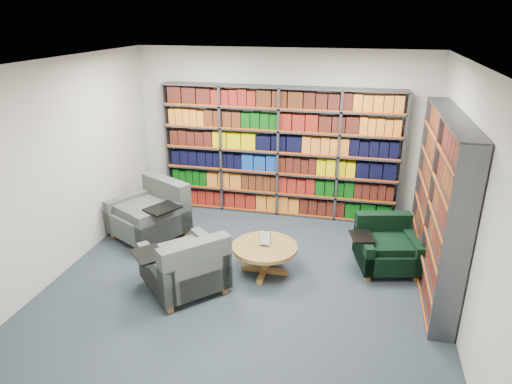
% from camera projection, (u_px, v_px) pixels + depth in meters
% --- Properties ---
extents(room_shell, '(5.02, 5.02, 2.82)m').
position_uv_depth(room_shell, '(245.00, 183.00, 5.51)').
color(room_shell, '#1C2931').
rests_on(room_shell, ground).
extents(bookshelf_back, '(4.00, 0.28, 2.20)m').
position_uv_depth(bookshelf_back, '(279.00, 153.00, 7.74)').
color(bookshelf_back, '#47494F').
rests_on(bookshelf_back, ground).
extents(bookshelf_right, '(0.28, 2.50, 2.20)m').
position_uv_depth(bookshelf_right, '(439.00, 204.00, 5.67)').
color(bookshelf_right, '#47494F').
rests_on(bookshelf_right, ground).
extents(chair_teal_left, '(1.31, 1.31, 0.88)m').
position_uv_depth(chair_teal_left, '(153.00, 215.00, 7.17)').
color(chair_teal_left, '#09283B').
rests_on(chair_teal_left, ground).
extents(chair_green_right, '(1.00, 0.93, 0.70)m').
position_uv_depth(chair_green_right, '(385.00, 247.00, 6.32)').
color(chair_green_right, black).
rests_on(chair_green_right, ground).
extents(chair_teal_front, '(1.27, 1.27, 0.82)m').
position_uv_depth(chair_teal_front, '(187.00, 269.00, 5.70)').
color(chair_teal_front, '#09283B').
rests_on(chair_teal_front, ground).
extents(coffee_table, '(0.88, 0.88, 0.62)m').
position_uv_depth(coffee_table, '(265.00, 251.00, 6.12)').
color(coffee_table, olive).
rests_on(coffee_table, ground).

